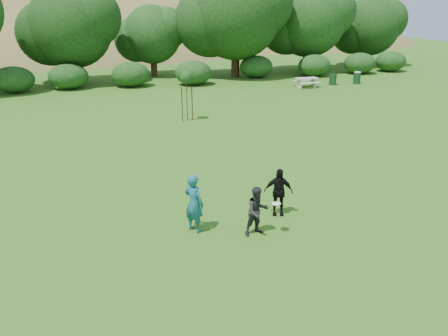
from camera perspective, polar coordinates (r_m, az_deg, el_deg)
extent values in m
plane|color=#19470C|center=(13.03, 4.48, -8.98)|extent=(120.00, 120.00, 0.00)
imported|color=#175567|center=(12.96, -3.94, -4.61)|extent=(0.73, 0.79, 1.81)
imported|color=black|center=(12.84, 4.38, -5.64)|extent=(0.77, 0.62, 1.50)
imported|color=black|center=(14.08, 7.11, -3.11)|extent=(1.00, 0.71, 1.58)
cylinder|color=#153C1C|center=(38.21, 14.02, 11.16)|extent=(0.60, 0.60, 0.90)
cylinder|color=white|center=(12.79, 6.84, -4.65)|extent=(0.27, 0.27, 0.05)
cylinder|color=#3E2A18|center=(25.44, -4.86, 8.93)|extent=(0.05, 0.05, 2.50)
sphere|color=#1B4318|center=(25.21, -4.95, 11.71)|extent=(0.70, 0.70, 0.70)
cylinder|color=#3F2B18|center=(25.42, -5.51, 8.32)|extent=(0.06, 0.06, 2.00)
cylinder|color=#382616|center=(25.57, -4.19, 8.43)|extent=(0.06, 0.06, 2.00)
cube|color=#B9B7AB|center=(36.58, 10.76, 11.43)|extent=(1.80, 0.75, 0.08)
cube|color=beige|center=(36.32, 9.81, 10.82)|extent=(0.10, 0.70, 0.68)
cube|color=beige|center=(36.97, 11.61, 10.87)|extent=(0.10, 0.70, 0.68)
cube|color=beige|center=(36.11, 11.21, 10.83)|extent=(1.80, 0.28, 0.06)
cube|color=#B9B6AB|center=(37.14, 10.27, 11.16)|extent=(1.80, 0.28, 0.06)
cylinder|color=#153C1E|center=(39.26, 16.95, 11.13)|extent=(0.60, 0.60, 0.90)
ellipsoid|color=#999999|center=(39.19, 17.03, 11.85)|extent=(0.60, 0.60, 0.20)
ellipsoid|color=olive|center=(88.39, -2.79, 7.20)|extent=(100.00, 64.00, 52.00)
ellipsoid|color=olive|center=(69.73, -19.57, 7.91)|extent=(80.00, 50.00, 28.00)
ellipsoid|color=olive|center=(79.47, 6.76, 11.21)|extent=(60.00, 44.00, 24.00)
cylinder|color=#3A2616|center=(39.61, -18.82, 12.40)|extent=(0.68, 0.68, 2.80)
sphere|color=#194214|center=(39.33, -19.39, 17.08)|extent=(6.73, 6.73, 6.73)
cylinder|color=#3A2616|center=(42.33, -9.15, 13.34)|extent=(0.60, 0.60, 2.27)
sphere|color=#194214|center=(42.09, -9.36, 16.82)|extent=(5.22, 5.22, 5.22)
cylinder|color=#3A2616|center=(41.29, 1.50, 14.14)|extent=(0.76, 0.76, 3.32)
sphere|color=#194214|center=(41.02, 1.55, 19.56)|extent=(8.12, 8.12, 8.12)
cylinder|color=#3A2616|center=(45.65, 10.74, 14.21)|extent=(0.71, 0.71, 2.97)
sphere|color=#194214|center=(45.40, 11.05, 18.56)|extent=(7.19, 7.19, 7.19)
cylinder|color=#3A2616|center=(50.93, 18.22, 13.92)|extent=(0.62, 0.62, 2.45)
sphere|color=#194214|center=(50.71, 18.59, 17.15)|extent=(6.03, 6.03, 6.03)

